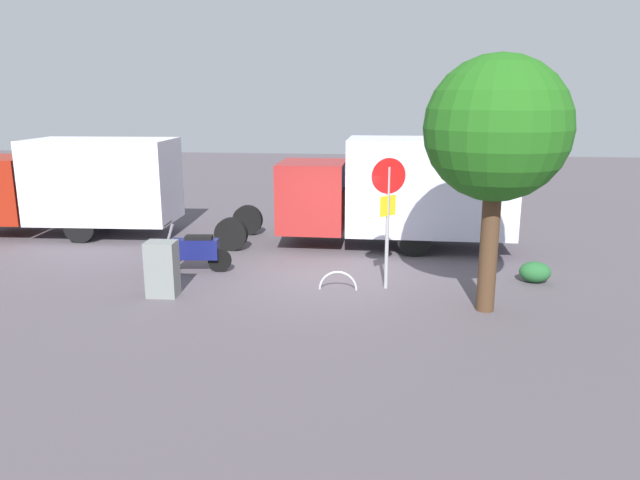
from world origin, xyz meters
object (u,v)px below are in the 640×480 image
at_px(stop_sign, 388,203).
at_px(utility_cabinet, 162,269).
at_px(street_tree, 497,130).
at_px(bike_rack_hoop, 338,290).
at_px(motorcycle, 195,251).
at_px(box_truck_far, 73,182).
at_px(box_truck_near, 396,188).

bearing_deg(stop_sign, utility_cabinet, 12.87).
height_order(stop_sign, utility_cabinet, stop_sign).
relative_size(street_tree, bike_rack_hoop, 5.77).
distance_m(motorcycle, bike_rack_hoop, 3.71).
relative_size(motorcycle, bike_rack_hoop, 2.13).
bearing_deg(utility_cabinet, box_truck_far, -47.69).
xyz_separation_m(stop_sign, utility_cabinet, (4.68, 1.07, -1.32)).
bearing_deg(stop_sign, bike_rack_hoop, 12.13).
relative_size(box_truck_near, utility_cabinet, 6.80).
xyz_separation_m(utility_cabinet, bike_rack_hoop, (-3.64, -0.85, -0.59)).
distance_m(motorcycle, stop_sign, 4.84).
distance_m(motorcycle, street_tree, 7.44).
xyz_separation_m(street_tree, bike_rack_hoop, (3.00, -0.92, -3.51)).
relative_size(stop_sign, utility_cabinet, 2.43).
bearing_deg(street_tree, box_truck_far, -24.88).
bearing_deg(box_truck_near, utility_cabinet, 45.13).
xyz_separation_m(motorcycle, street_tree, (-6.54, 1.90, 2.99)).
bearing_deg(stop_sign, box_truck_near, -92.80).
bearing_deg(box_truck_near, stop_sign, 87.27).
height_order(motorcycle, bike_rack_hoop, motorcycle).
height_order(box_truck_near, utility_cabinet, box_truck_near).
xyz_separation_m(box_truck_far, stop_sign, (-9.41, 4.14, 0.30)).
relative_size(utility_cabinet, bike_rack_hoop, 1.39).
height_order(motorcycle, utility_cabinet, motorcycle).
distance_m(box_truck_near, box_truck_far, 9.61).
height_order(box_truck_far, bike_rack_hoop, box_truck_far).
relative_size(box_truck_near, box_truck_far, 1.05).
relative_size(box_truck_far, bike_rack_hoop, 9.05).
distance_m(box_truck_near, motorcycle, 5.77).
bearing_deg(box_truck_far, stop_sign, 153.26).
bearing_deg(utility_cabinet, stop_sign, -167.13).
distance_m(box_truck_near, street_tree, 5.58).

